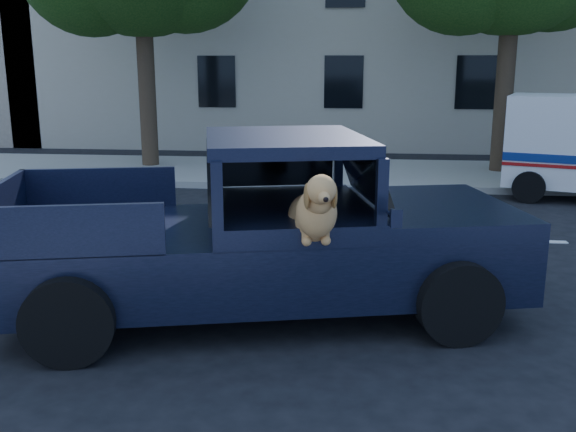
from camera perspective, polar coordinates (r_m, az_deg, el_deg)
name	(u,v)px	position (r m, az deg, el deg)	size (l,w,h in m)	color
ground	(229,311)	(7.51, -5.23, -8.40)	(120.00, 120.00, 0.00)	black
far_sidewalk	(299,172)	(16.32, 0.99, 3.91)	(60.00, 4.00, 0.15)	gray
lane_stripes	(390,237)	(10.62, 9.03, -1.89)	(21.60, 0.14, 0.01)	silver
building_main	(405,11)	(23.45, 10.38, 17.46)	(26.00, 6.00, 9.00)	#B7AD97
pickup_truck	(253,255)	(7.24, -3.13, -3.47)	(6.01, 3.50, 2.02)	black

